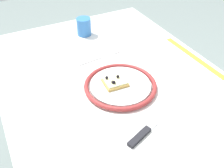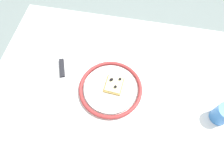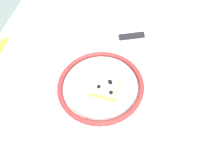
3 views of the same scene
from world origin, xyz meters
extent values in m
cube|color=white|center=(0.00, 0.00, 0.70)|extent=(1.11, 0.81, 0.03)
cylinder|color=#4C4742|center=(-0.49, -0.34, 0.34)|extent=(0.05, 0.05, 0.69)
cylinder|color=#4C4742|center=(-0.49, 0.34, 0.34)|extent=(0.05, 0.05, 0.69)
cylinder|color=white|center=(0.04, 0.00, 0.73)|extent=(0.22, 0.22, 0.02)
torus|color=maroon|center=(0.04, 0.00, 0.73)|extent=(0.26, 0.26, 0.02)
cube|color=tan|center=(0.03, -0.01, 0.74)|extent=(0.08, 0.08, 0.01)
cube|color=beige|center=(0.03, -0.01, 0.75)|extent=(0.07, 0.08, 0.01)
sphere|color=black|center=(0.01, -0.04, 0.76)|extent=(0.01, 0.01, 0.01)
sphere|color=black|center=(0.02, 0.00, 0.76)|extent=(0.01, 0.01, 0.01)
sphere|color=black|center=(0.05, -0.03, 0.76)|extent=(0.01, 0.01, 0.01)
sphere|color=black|center=(0.04, -0.03, 0.76)|extent=(0.01, 0.01, 0.01)
cube|color=silver|center=(0.23, 0.05, 0.72)|extent=(0.07, 0.15, 0.00)
cube|color=black|center=(0.27, -0.06, 0.73)|extent=(0.05, 0.09, 0.01)
cube|color=silver|center=(-0.16, -0.03, 0.72)|extent=(0.02, 0.11, 0.00)
cube|color=silver|center=(-0.17, 0.09, 0.72)|extent=(0.03, 0.04, 0.00)
cylinder|color=#3372BF|center=(-0.38, 0.04, 0.76)|extent=(0.07, 0.07, 0.08)
cube|color=yellow|center=(0.01, 0.37, 0.72)|extent=(0.35, 0.03, 0.00)
cube|color=white|center=(-0.10, 0.22, 0.72)|extent=(0.17, 0.17, 0.00)
camera|label=1|loc=(0.67, -0.35, 1.32)|focal=42.05mm
camera|label=2|loc=(-0.03, 0.34, 1.47)|focal=32.18mm
camera|label=3|loc=(-0.30, -0.10, 1.30)|focal=36.17mm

